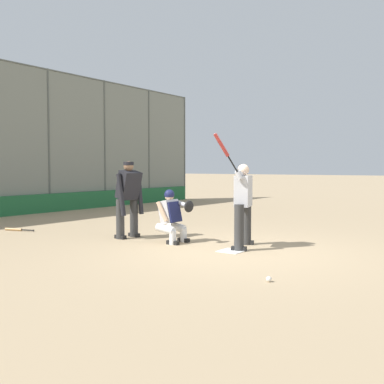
{
  "coord_description": "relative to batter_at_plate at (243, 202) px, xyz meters",
  "views": [
    {
      "loc": [
        7.0,
        4.22,
        1.54
      ],
      "look_at": [
        -0.14,
        -1.0,
        1.05
      ],
      "focal_mm": 42.0,
      "sensor_mm": 36.0,
      "label": 1
    }
  ],
  "objects": [
    {
      "name": "ground_plane",
      "position": [
        0.45,
        0.03,
        -0.87
      ],
      "size": [
        160.0,
        160.0,
        0.0
      ],
      "primitive_type": "plane",
      "color": "tan"
    },
    {
      "name": "home_plate_marker",
      "position": [
        0.45,
        0.03,
        -0.87
      ],
      "size": [
        0.43,
        0.43,
        0.01
      ],
      "primitive_type": "cube",
      "color": "white",
      "rests_on": "ground_plane"
    },
    {
      "name": "bleachers_beyond",
      "position": [
        -3.56,
        -11.71,
        -0.28
      ],
      "size": [
        14.42,
        3.05,
        1.8
      ],
      "color": "slate",
      "rests_on": "ground_plane"
    },
    {
      "name": "batter_at_plate",
      "position": [
        0.0,
        0.0,
        0.0
      ],
      "size": [
        1.12,
        0.53,
        2.16
      ],
      "rotation": [
        0.0,
        0.0,
        0.31
      ],
      "color": "#333333",
      "rests_on": "ground_plane"
    },
    {
      "name": "catcher_behind_plate",
      "position": [
        0.34,
        -1.44,
        -0.31
      ],
      "size": [
        0.58,
        0.68,
        1.09
      ],
      "rotation": [
        0.0,
        0.0,
        0.04
      ],
      "color": "silver",
      "rests_on": "ground_plane"
    },
    {
      "name": "umpire_home",
      "position": [
        0.43,
        -2.59,
        0.02
      ],
      "size": [
        0.68,
        0.44,
        1.67
      ],
      "rotation": [
        0.0,
        0.0,
        -0.09
      ],
      "color": "#333333",
      "rests_on": "ground_plane"
    },
    {
      "name": "spare_bat_by_padding",
      "position": [
        1.26,
        -5.57,
        -0.84
      ],
      "size": [
        0.3,
        0.81,
        0.07
      ],
      "rotation": [
        0.0,
        0.0,
        5.02
      ],
      "color": "black",
      "rests_on": "ground_plane"
    },
    {
      "name": "baseball_loose",
      "position": [
        2.03,
        1.57,
        -0.83
      ],
      "size": [
        0.07,
        0.07,
        0.07
      ],
      "primitive_type": "sphere",
      "color": "white",
      "rests_on": "ground_plane"
    }
  ]
}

